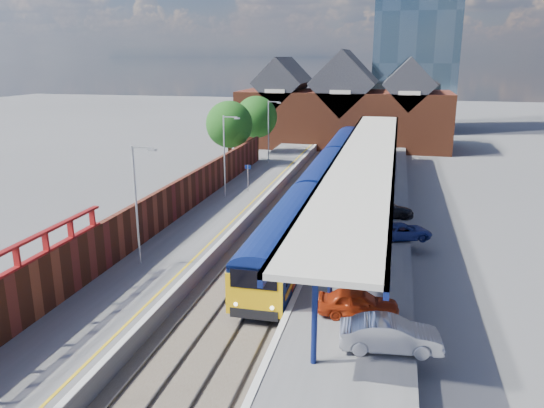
{
  "coord_description": "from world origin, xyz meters",
  "views": [
    {
      "loc": [
        7.64,
        -20.44,
        12.69
      ],
      "look_at": [
        -0.67,
        14.96,
        2.6
      ],
      "focal_mm": 35.0,
      "sensor_mm": 36.0,
      "label": 1
    }
  ],
  "objects": [
    {
      "name": "ground",
      "position": [
        0.0,
        30.0,
        0.0
      ],
      "size": [
        240.0,
        240.0,
        0.0
      ],
      "primitive_type": "plane",
      "color": "#5B5B5E",
      "rests_on": "ground"
    },
    {
      "name": "ballast_bed",
      "position": [
        0.0,
        20.0,
        0.03
      ],
      "size": [
        6.0,
        76.0,
        0.06
      ],
      "primitive_type": "cube",
      "color": "#473D33",
      "rests_on": "ground"
    },
    {
      "name": "rails",
      "position": [
        0.0,
        20.0,
        0.12
      ],
      "size": [
        4.51,
        76.0,
        0.14
      ],
      "color": "slate",
      "rests_on": "ground"
    },
    {
      "name": "left_platform",
      "position": [
        -5.5,
        20.0,
        0.5
      ],
      "size": [
        5.0,
        76.0,
        1.0
      ],
      "primitive_type": "cube",
      "color": "#565659",
      "rests_on": "ground"
    },
    {
      "name": "right_platform",
      "position": [
        6.0,
        20.0,
        0.5
      ],
      "size": [
        6.0,
        76.0,
        1.0
      ],
      "primitive_type": "cube",
      "color": "#565659",
      "rests_on": "ground"
    },
    {
      "name": "coping_left",
      "position": [
        -3.15,
        20.0,
        1.02
      ],
      "size": [
        0.3,
        76.0,
        0.05
      ],
      "primitive_type": "cube",
      "color": "silver",
      "rests_on": "left_platform"
    },
    {
      "name": "coping_right",
      "position": [
        3.15,
        20.0,
        1.02
      ],
      "size": [
        0.3,
        76.0,
        0.05
      ],
      "primitive_type": "cube",
      "color": "silver",
      "rests_on": "right_platform"
    },
    {
      "name": "yellow_line",
      "position": [
        -3.75,
        20.0,
        1.01
      ],
      "size": [
        0.14,
        76.0,
        0.01
      ],
      "primitive_type": "cube",
      "color": "yellow",
      "rests_on": "left_platform"
    },
    {
      "name": "train",
      "position": [
        1.49,
        34.72,
        2.12
      ],
      "size": [
        2.89,
        65.91,
        3.45
      ],
      "color": "navy",
      "rests_on": "ground"
    },
    {
      "name": "canopy",
      "position": [
        5.48,
        21.95,
        5.25
      ],
      "size": [
        4.5,
        52.0,
        4.48
      ],
      "color": "#0D1951",
      "rests_on": "right_platform"
    },
    {
      "name": "lamp_post_b",
      "position": [
        -6.36,
        6.0,
        4.99
      ],
      "size": [
        1.48,
        0.18,
        7.0
      ],
      "color": "#A5A8AA",
      "rests_on": "left_platform"
    },
    {
      "name": "lamp_post_c",
      "position": [
        -6.36,
        22.0,
        4.99
      ],
      "size": [
        1.48,
        0.18,
        7.0
      ],
      "color": "#A5A8AA",
      "rests_on": "left_platform"
    },
    {
      "name": "lamp_post_d",
      "position": [
        -6.36,
        38.0,
        4.99
      ],
      "size": [
        1.48,
        0.18,
        7.0
      ],
      "color": "#A5A8AA",
      "rests_on": "left_platform"
    },
    {
      "name": "platform_sign",
      "position": [
        -5.0,
        24.0,
        2.69
      ],
      "size": [
        0.55,
        0.08,
        2.5
      ],
      "color": "#A5A8AA",
      "rests_on": "left_platform"
    },
    {
      "name": "brick_wall",
      "position": [
        -8.1,
        13.54,
        2.45
      ],
      "size": [
        0.35,
        50.0,
        3.86
      ],
      "color": "brown",
      "rests_on": "left_platform"
    },
    {
      "name": "station_building",
      "position": [
        0.0,
        58.0,
        5.45
      ],
      "size": [
        30.0,
        12.12,
        13.78
      ],
      "color": "brown",
      "rests_on": "ground"
    },
    {
      "name": "glass_tower",
      "position": [
        10.0,
        80.0,
        20.2
      ],
      "size": [
        14.2,
        14.2,
        40.3
      ],
      "color": "#476479",
      "rests_on": "ground"
    },
    {
      "name": "tree_near",
      "position": [
        -10.35,
        35.91,
        5.35
      ],
      "size": [
        5.2,
        5.2,
        8.1
      ],
      "color": "#382314",
      "rests_on": "ground"
    },
    {
      "name": "tree_far",
      "position": [
        -9.35,
        43.91,
        5.35
      ],
      "size": [
        5.2,
        5.2,
        8.1
      ],
      "color": "#382314",
      "rests_on": "ground"
    },
    {
      "name": "parked_car_red",
      "position": [
        6.4,
        2.45,
        1.64
      ],
      "size": [
        3.9,
        1.88,
        1.28
      ],
      "primitive_type": "imported",
      "rotation": [
        0.0,
        0.0,
        1.67
      ],
      "color": "#9E290D",
      "rests_on": "right_platform"
    },
    {
      "name": "parked_car_silver",
      "position": [
        7.92,
        -0.31,
        1.69
      ],
      "size": [
        4.31,
        1.93,
        1.37
      ],
      "primitive_type": "imported",
      "rotation": [
        0.0,
        0.0,
        1.69
      ],
      "color": "silver",
      "rests_on": "right_platform"
    },
    {
      "name": "parked_car_dark",
      "position": [
        7.28,
        19.1,
        1.59
      ],
      "size": [
        4.08,
        1.74,
        1.17
      ],
      "primitive_type": "imported",
      "rotation": [
        0.0,
        0.0,
        1.6
      ],
      "color": "black",
      "rests_on": "right_platform"
    },
    {
      "name": "parked_car_blue",
      "position": [
        8.48,
        14.09,
        1.53
      ],
      "size": [
        4.18,
        2.89,
        1.06
      ],
      "primitive_type": "imported",
      "rotation": [
        0.0,
        0.0,
        1.9
      ],
      "color": "navy",
      "rests_on": "right_platform"
    }
  ]
}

